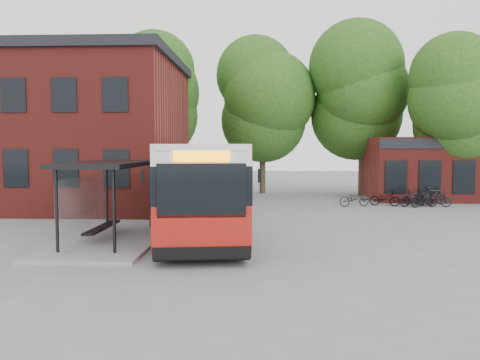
{
  "coord_description": "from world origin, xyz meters",
  "views": [
    {
      "loc": [
        0.93,
        -17.42,
        3.38
      ],
      "look_at": [
        0.02,
        2.24,
        2.0
      ],
      "focal_mm": 35.0,
      "sensor_mm": 36.0,
      "label": 1
    }
  ],
  "objects_px": {
    "city_bus": "(201,186)",
    "bicycle_7": "(433,196)",
    "bicycle_3": "(413,198)",
    "bicycle_6": "(435,199)",
    "bicycle_5": "(424,198)",
    "bicycle_2": "(385,198)",
    "bicycle_0": "(354,198)",
    "bicycle_4": "(419,197)",
    "bus_shelter": "(110,201)"
  },
  "relations": [
    {
      "from": "bicycle_0",
      "to": "bicycle_2",
      "type": "height_order",
      "value": "bicycle_0"
    },
    {
      "from": "bus_shelter",
      "to": "bicycle_3",
      "type": "distance_m",
      "value": 17.51
    },
    {
      "from": "bicycle_4",
      "to": "bicycle_7",
      "type": "distance_m",
      "value": 1.09
    },
    {
      "from": "bus_shelter",
      "to": "city_bus",
      "type": "height_order",
      "value": "city_bus"
    },
    {
      "from": "bicycle_7",
      "to": "bicycle_5",
      "type": "bearing_deg",
      "value": 154.47
    },
    {
      "from": "city_bus",
      "to": "bicycle_2",
      "type": "distance_m",
      "value": 12.41
    },
    {
      "from": "bicycle_0",
      "to": "bicycle_5",
      "type": "xyz_separation_m",
      "value": [
        3.84,
        -0.16,
        0.05
      ]
    },
    {
      "from": "bicycle_0",
      "to": "bicycle_6",
      "type": "relative_size",
      "value": 1.05
    },
    {
      "from": "bicycle_0",
      "to": "bicycle_4",
      "type": "relative_size",
      "value": 1.01
    },
    {
      "from": "bicycle_3",
      "to": "bicycle_5",
      "type": "height_order",
      "value": "bicycle_5"
    },
    {
      "from": "bicycle_0",
      "to": "bicycle_2",
      "type": "bearing_deg",
      "value": -92.52
    },
    {
      "from": "bicycle_2",
      "to": "bicycle_3",
      "type": "xyz_separation_m",
      "value": [
        1.49,
        -0.32,
        0.07
      ]
    },
    {
      "from": "bicycle_2",
      "to": "bicycle_5",
      "type": "bearing_deg",
      "value": -84.59
    },
    {
      "from": "bicycle_3",
      "to": "bicycle_6",
      "type": "relative_size",
      "value": 0.97
    },
    {
      "from": "bicycle_0",
      "to": "bus_shelter",
      "type": "bearing_deg",
      "value": 117.99
    },
    {
      "from": "bicycle_0",
      "to": "bicycle_7",
      "type": "height_order",
      "value": "bicycle_7"
    },
    {
      "from": "city_bus",
      "to": "bicycle_7",
      "type": "relative_size",
      "value": 8.09
    },
    {
      "from": "city_bus",
      "to": "bicycle_3",
      "type": "relative_size",
      "value": 8.09
    },
    {
      "from": "bicycle_3",
      "to": "bicycle_6",
      "type": "xyz_separation_m",
      "value": [
        1.31,
        0.16,
        -0.05
      ]
    },
    {
      "from": "bicycle_0",
      "to": "bicycle_3",
      "type": "relative_size",
      "value": 1.08
    },
    {
      "from": "bicycle_2",
      "to": "bicycle_4",
      "type": "xyz_separation_m",
      "value": [
        2.13,
        0.55,
        0.04
      ]
    },
    {
      "from": "bicycle_6",
      "to": "bicycle_2",
      "type": "bearing_deg",
      "value": 110.91
    },
    {
      "from": "bicycle_0",
      "to": "bicycle_5",
      "type": "relative_size",
      "value": 1.03
    },
    {
      "from": "bicycle_4",
      "to": "bicycle_7",
      "type": "xyz_separation_m",
      "value": [
        1.0,
        0.45,
        0.03
      ]
    },
    {
      "from": "bicycle_5",
      "to": "bicycle_2",
      "type": "bearing_deg",
      "value": 54.96
    },
    {
      "from": "bus_shelter",
      "to": "bicycle_7",
      "type": "distance_m",
      "value": 19.6
    },
    {
      "from": "bicycle_4",
      "to": "bicycle_6",
      "type": "bearing_deg",
      "value": -124.55
    },
    {
      "from": "city_bus",
      "to": "bicycle_4",
      "type": "xyz_separation_m",
      "value": [
        11.76,
        8.25,
        -1.26
      ]
    },
    {
      "from": "bicycle_6",
      "to": "bicycle_3",
      "type": "bearing_deg",
      "value": 121.03
    },
    {
      "from": "bicycle_2",
      "to": "bicycle_4",
      "type": "bearing_deg",
      "value": -53.66
    },
    {
      "from": "bicycle_3",
      "to": "bicycle_5",
      "type": "bearing_deg",
      "value": -138.12
    },
    {
      "from": "bus_shelter",
      "to": "bicycle_4",
      "type": "relative_size",
      "value": 3.86
    },
    {
      "from": "bicycle_2",
      "to": "bicycle_7",
      "type": "bearing_deg",
      "value": -50.33
    },
    {
      "from": "bicycle_5",
      "to": "bicycle_6",
      "type": "bearing_deg",
      "value": -78.9
    },
    {
      "from": "bus_shelter",
      "to": "bicycle_0",
      "type": "height_order",
      "value": "bus_shelter"
    },
    {
      "from": "bus_shelter",
      "to": "bicycle_4",
      "type": "distance_m",
      "value": 18.54
    },
    {
      "from": "bicycle_5",
      "to": "bicycle_3",
      "type": "bearing_deg",
      "value": 43.55
    },
    {
      "from": "bicycle_0",
      "to": "bicycle_5",
      "type": "distance_m",
      "value": 3.85
    },
    {
      "from": "bicycle_0",
      "to": "bicycle_7",
      "type": "relative_size",
      "value": 1.08
    },
    {
      "from": "bus_shelter",
      "to": "bicycle_7",
      "type": "xyz_separation_m",
      "value": [
        15.66,
        11.76,
        -0.94
      ]
    },
    {
      "from": "bicycle_0",
      "to": "bicycle_2",
      "type": "relative_size",
      "value": 1.09
    },
    {
      "from": "bicycle_2",
      "to": "city_bus",
      "type": "bearing_deg",
      "value": 150.46
    },
    {
      "from": "bicycle_7",
      "to": "city_bus",
      "type": "bearing_deg",
      "value": 133.07
    },
    {
      "from": "bicycle_5",
      "to": "bicycle_0",
      "type": "bearing_deg",
      "value": 68.92
    },
    {
      "from": "bus_shelter",
      "to": "bicycle_2",
      "type": "xyz_separation_m",
      "value": [
        12.54,
        10.75,
        -1.01
      ]
    },
    {
      "from": "bicycle_2",
      "to": "bicycle_6",
      "type": "bearing_deg",
      "value": -71.38
    },
    {
      "from": "bus_shelter",
      "to": "bicycle_0",
      "type": "distance_m",
      "value": 14.91
    },
    {
      "from": "city_bus",
      "to": "bicycle_5",
      "type": "bearing_deg",
      "value": 23.83
    },
    {
      "from": "bicycle_3",
      "to": "bicycle_7",
      "type": "relative_size",
      "value": 1.0
    },
    {
      "from": "city_bus",
      "to": "bicycle_0",
      "type": "relative_size",
      "value": 7.49
    }
  ]
}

